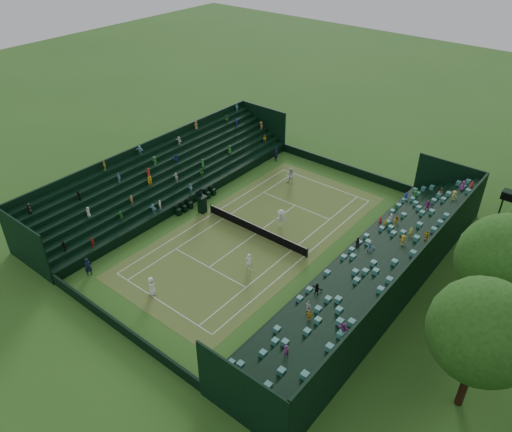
# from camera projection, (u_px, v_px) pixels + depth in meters

# --- Properties ---
(ground) EXTENTS (160.00, 160.00, 0.00)m
(ground) POSITION_uv_depth(u_px,v_px,m) (256.00, 234.00, 46.89)
(ground) COLOR #2D5E1D
(ground) RESTS_ON ground
(court_surface) EXTENTS (12.97, 26.77, 0.01)m
(court_surface) POSITION_uv_depth(u_px,v_px,m) (256.00, 234.00, 46.88)
(court_surface) COLOR #376C24
(court_surface) RESTS_ON ground
(perimeter_wall_north) EXTENTS (17.17, 0.20, 1.00)m
(perimeter_wall_north) POSITION_uv_depth(u_px,v_px,m) (343.00, 167.00, 56.92)
(perimeter_wall_north) COLOR black
(perimeter_wall_north) RESTS_ON ground
(perimeter_wall_south) EXTENTS (17.17, 0.20, 1.00)m
(perimeter_wall_south) POSITION_uv_depth(u_px,v_px,m) (119.00, 327.00, 36.30)
(perimeter_wall_south) COLOR black
(perimeter_wall_south) RESTS_ON ground
(perimeter_wall_east) EXTENTS (0.20, 31.77, 1.00)m
(perimeter_wall_east) POSITION_uv_depth(u_px,v_px,m) (334.00, 265.00, 42.16)
(perimeter_wall_east) COLOR black
(perimeter_wall_east) RESTS_ON ground
(perimeter_wall_west) EXTENTS (0.20, 31.77, 1.00)m
(perimeter_wall_west) POSITION_uv_depth(u_px,v_px,m) (192.00, 200.00, 51.06)
(perimeter_wall_west) COLOR black
(perimeter_wall_west) RESTS_ON ground
(north_grandstand) EXTENTS (6.60, 32.00, 4.90)m
(north_grandstand) POSITION_uv_depth(u_px,v_px,m) (381.00, 276.00, 39.40)
(north_grandstand) COLOR black
(north_grandstand) RESTS_ON ground
(south_grandstand) EXTENTS (6.60, 32.00, 4.90)m
(south_grandstand) POSITION_uv_depth(u_px,v_px,m) (163.00, 178.00, 52.67)
(south_grandstand) COLOR black
(south_grandstand) RESTS_ON ground
(tennis_net) EXTENTS (11.67, 0.10, 1.06)m
(tennis_net) POSITION_uv_depth(u_px,v_px,m) (256.00, 229.00, 46.60)
(tennis_net) COLOR black
(tennis_net) RESTS_ON ground
(umpire_chair) EXTENTS (0.86, 0.86, 2.72)m
(umpire_chair) POSITION_uv_depth(u_px,v_px,m) (202.00, 202.00, 49.40)
(umpire_chair) COLOR black
(umpire_chair) RESTS_ON ground
(courtside_chairs) EXTENTS (0.47, 5.44, 1.02)m
(courtside_chairs) POSITION_uv_depth(u_px,v_px,m) (196.00, 201.00, 50.98)
(courtside_chairs) COLOR black
(courtside_chairs) RESTS_ON ground
(player_near_west) EXTENTS (0.96, 0.80, 1.68)m
(player_near_west) POSITION_uv_depth(u_px,v_px,m) (151.00, 286.00, 39.47)
(player_near_west) COLOR white
(player_near_west) RESTS_ON ground
(player_near_east) EXTENTS (0.69, 0.52, 1.72)m
(player_near_east) POSITION_uv_depth(u_px,v_px,m) (249.00, 262.00, 41.99)
(player_near_east) COLOR white
(player_near_east) RESTS_ON ground
(player_far_west) EXTENTS (0.96, 0.76, 1.92)m
(player_far_west) POSITION_uv_depth(u_px,v_px,m) (291.00, 176.00, 54.26)
(player_far_west) COLOR silver
(player_far_west) RESTS_ON ground
(player_far_east) EXTENTS (1.40, 1.28, 1.88)m
(player_far_east) POSITION_uv_depth(u_px,v_px,m) (281.00, 218.00, 47.38)
(player_far_east) COLOR silver
(player_far_east) RESTS_ON ground
(line_judge_north) EXTENTS (0.53, 0.71, 1.78)m
(line_judge_north) POSITION_uv_depth(u_px,v_px,m) (276.00, 154.00, 58.88)
(line_judge_north) COLOR black
(line_judge_north) RESTS_ON ground
(line_judge_south) EXTENTS (0.59, 0.72, 1.68)m
(line_judge_south) POSITION_uv_depth(u_px,v_px,m) (88.00, 267.00, 41.44)
(line_judge_south) COLOR black
(line_judge_south) RESTS_ON ground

